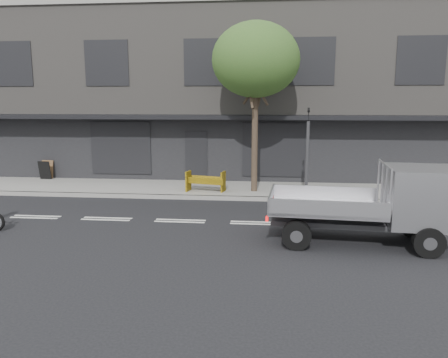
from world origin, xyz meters
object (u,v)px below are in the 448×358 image
(construction_barrier, at_px, (205,182))
(traffic_light_pole, at_px, (307,157))
(street_tree, at_px, (256,60))
(flatbed_ute, at_px, (403,199))
(sandwich_board, at_px, (45,170))

(construction_barrier, bearing_deg, traffic_light_pole, -5.25)
(street_tree, distance_m, flatbed_ute, 8.20)
(traffic_light_pole, relative_size, construction_barrier, 2.31)
(street_tree, bearing_deg, sandwich_board, 170.40)
(flatbed_ute, bearing_deg, sandwich_board, 155.85)
(traffic_light_pole, distance_m, construction_barrier, 4.10)
(street_tree, distance_m, construction_barrier, 5.11)
(traffic_light_pole, height_order, sandwich_board, traffic_light_pole)
(street_tree, bearing_deg, flatbed_ute, -55.67)
(traffic_light_pole, relative_size, flatbed_ute, 0.72)
(flatbed_ute, bearing_deg, street_tree, 128.90)
(sandwich_board, bearing_deg, construction_barrier, -14.98)
(street_tree, xyz_separation_m, construction_barrier, (-1.94, -0.49, -4.70))
(street_tree, relative_size, flatbed_ute, 1.40)
(traffic_light_pole, xyz_separation_m, sandwich_board, (-11.73, 2.50, -1.07))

